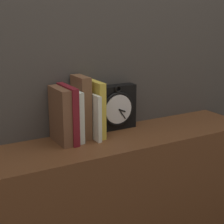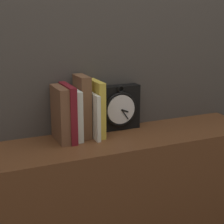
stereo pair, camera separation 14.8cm
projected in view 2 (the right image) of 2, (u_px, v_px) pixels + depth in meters
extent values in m
cube|color=#47423D|center=(95.00, 24.00, 1.55)|extent=(6.00, 0.05, 2.60)
cube|color=black|center=(118.00, 108.00, 1.62)|extent=(0.19, 0.05, 0.19)
torus|color=black|center=(121.00, 109.00, 1.59)|extent=(0.15, 0.01, 0.15)
cylinder|color=silver|center=(121.00, 109.00, 1.59)|extent=(0.13, 0.01, 0.13)
cube|color=black|center=(125.00, 111.00, 1.59)|extent=(0.03, 0.00, 0.02)
cube|color=black|center=(125.00, 114.00, 1.60)|extent=(0.04, 0.00, 0.05)
torus|color=black|center=(121.00, 89.00, 1.57)|extent=(0.03, 0.01, 0.03)
cube|color=brown|center=(60.00, 114.00, 1.47)|extent=(0.04, 0.15, 0.22)
cube|color=maroon|center=(68.00, 113.00, 1.48)|extent=(0.03, 0.16, 0.23)
cube|color=silver|center=(74.00, 114.00, 1.50)|extent=(0.03, 0.14, 0.20)
cube|color=brown|center=(82.00, 106.00, 1.52)|extent=(0.04, 0.11, 0.25)
cube|color=white|center=(92.00, 115.00, 1.52)|extent=(0.02, 0.16, 0.19)
cube|color=gold|center=(97.00, 108.00, 1.53)|extent=(0.03, 0.14, 0.23)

